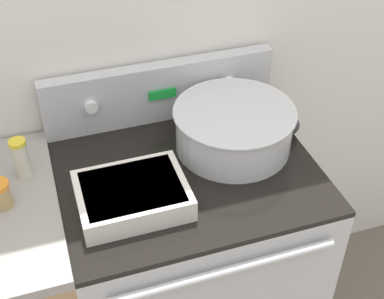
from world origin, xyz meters
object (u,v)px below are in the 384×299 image
object	(u,v)px
mixing_bowl	(234,126)
spice_jar_orange_cap	(0,194)
ladle	(286,122)
spice_jar_yellow_cap	(21,158)
casserole_dish	(132,194)

from	to	relation	value
mixing_bowl	spice_jar_orange_cap	distance (m)	0.70
mixing_bowl	ladle	world-z (taller)	mixing_bowl
spice_jar_orange_cap	mixing_bowl	bearing A→B (deg)	4.65
ladle	spice_jar_yellow_cap	distance (m)	0.82
spice_jar_orange_cap	spice_jar_yellow_cap	bearing A→B (deg)	57.28
ladle	spice_jar_orange_cap	xyz separation A→B (m)	(-0.89, -0.08, 0.02)
mixing_bowl	spice_jar_yellow_cap	distance (m)	0.63
ladle	spice_jar_orange_cap	size ratio (longest dim) A/B	3.84
casserole_dish	spice_jar_yellow_cap	bearing A→B (deg)	143.06
casserole_dish	spice_jar_yellow_cap	size ratio (longest dim) A/B	2.37
spice_jar_yellow_cap	spice_jar_orange_cap	size ratio (longest dim) A/B	1.62
mixing_bowl	ladle	bearing A→B (deg)	7.95
casserole_dish	ladle	distance (m)	0.58
casserole_dish	spice_jar_orange_cap	bearing A→B (deg)	163.85
mixing_bowl	ladle	size ratio (longest dim) A/B	1.26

